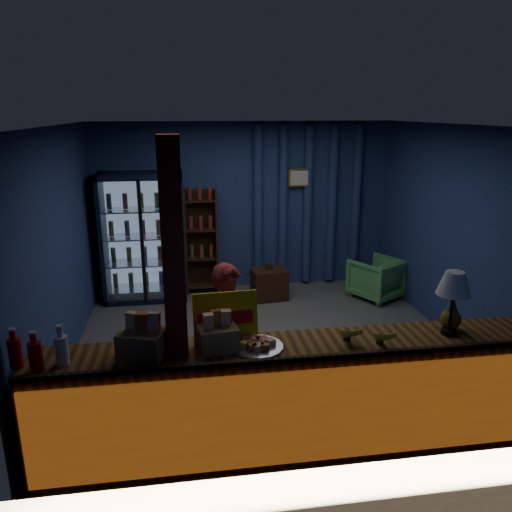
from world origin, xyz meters
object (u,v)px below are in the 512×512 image
(shopkeeper, at_px, (229,340))
(pastry_tray, at_px, (257,346))
(table_lamp, at_px, (454,286))
(green_chair, at_px, (376,278))

(shopkeeper, xyz_separation_m, pastry_tray, (0.17, -0.63, 0.25))
(shopkeeper, xyz_separation_m, table_lamp, (1.79, -0.62, 0.65))
(green_chair, bearing_deg, pastry_tray, 25.31)
(shopkeeper, height_order, pastry_tray, shopkeeper)
(pastry_tray, bearing_deg, shopkeeper, 104.67)
(table_lamp, bearing_deg, pastry_tray, -179.50)
(green_chair, height_order, table_lamp, table_lamp)
(pastry_tray, bearing_deg, green_chair, 54.43)
(shopkeeper, relative_size, pastry_tray, 3.47)
(pastry_tray, distance_m, table_lamp, 1.68)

